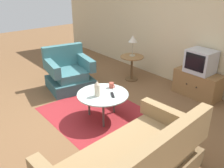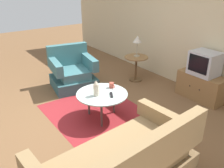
% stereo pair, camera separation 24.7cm
% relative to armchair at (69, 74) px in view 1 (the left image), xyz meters
% --- Properties ---
extents(ground_plane, '(16.00, 16.00, 0.00)m').
position_rel_armchair_xyz_m(ground_plane, '(1.38, -0.35, -0.31)').
color(ground_plane, brown).
extents(back_wall, '(9.00, 0.12, 2.70)m').
position_rel_armchair_xyz_m(back_wall, '(1.38, 2.09, 1.04)').
color(back_wall, '#CCB78E').
rests_on(back_wall, ground).
extents(area_rug, '(2.14, 1.56, 0.00)m').
position_rel_armchair_xyz_m(area_rug, '(1.47, -0.21, -0.31)').
color(area_rug, maroon).
rests_on(area_rug, ground).
extents(armchair, '(0.98, 1.02, 0.88)m').
position_rel_armchair_xyz_m(armchair, '(0.00, 0.00, 0.00)').
color(armchair, '#325C60').
rests_on(armchair, ground).
extents(couch, '(1.10, 1.95, 0.86)m').
position_rel_armchair_xyz_m(couch, '(2.84, -0.87, -0.03)').
color(couch, brown).
rests_on(couch, ground).
extents(coffee_table, '(0.86, 0.86, 0.47)m').
position_rel_armchair_xyz_m(coffee_table, '(1.47, -0.21, 0.12)').
color(coffee_table, '#B2C6C1').
rests_on(coffee_table, ground).
extents(side_table, '(0.54, 0.54, 0.57)m').
position_rel_armchair_xyz_m(side_table, '(0.56, 1.35, 0.11)').
color(side_table, olive).
rests_on(side_table, ground).
extents(tv_stand, '(0.92, 0.43, 0.51)m').
position_rel_armchair_xyz_m(tv_stand, '(2.01, 1.79, -0.06)').
color(tv_stand, olive).
rests_on(tv_stand, ground).
extents(television, '(0.50, 0.43, 0.45)m').
position_rel_armchair_xyz_m(television, '(2.01, 1.78, 0.43)').
color(television, '#B7B7BC').
rests_on(television, tv_stand).
extents(table_lamp, '(0.20, 0.20, 0.47)m').
position_rel_armchair_xyz_m(table_lamp, '(0.54, 1.37, 0.64)').
color(table_lamp, '#9E937A').
rests_on(table_lamp, side_table).
extents(vase, '(0.09, 0.09, 0.26)m').
position_rel_armchair_xyz_m(vase, '(1.48, -0.32, 0.28)').
color(vase, beige).
rests_on(vase, coffee_table).
extents(mug, '(0.13, 0.08, 0.09)m').
position_rel_armchair_xyz_m(mug, '(1.38, 0.06, 0.20)').
color(mug, '#B74C3D').
rests_on(mug, coffee_table).
extents(tv_remote_dark, '(0.18, 0.13, 0.02)m').
position_rel_armchair_xyz_m(tv_remote_dark, '(1.62, -0.12, 0.17)').
color(tv_remote_dark, black).
rests_on(tv_remote_dark, coffee_table).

